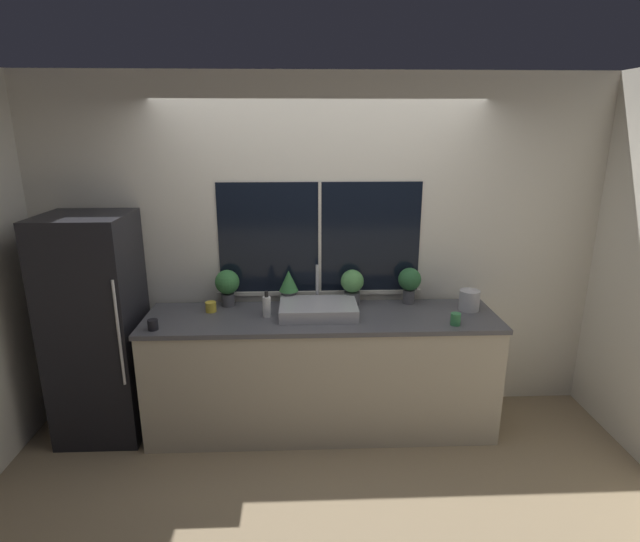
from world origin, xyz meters
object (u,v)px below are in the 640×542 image
(potted_plant_far_right, at_px, (410,282))
(mug_green, at_px, (456,319))
(mug_black, at_px, (153,325))
(potted_plant_far_left, at_px, (227,284))
(mug_yellow, at_px, (211,307))
(sink, at_px, (318,309))
(potted_plant_center_left, at_px, (289,286))
(refrigerator, at_px, (97,328))
(kettle, at_px, (469,299))
(soap_bottle, at_px, (267,306))
(potted_plant_center_right, at_px, (352,285))

(potted_plant_far_right, xyz_separation_m, mug_green, (0.24, -0.47, -0.14))
(mug_black, bearing_deg, potted_plant_far_left, 46.12)
(mug_yellow, bearing_deg, sink, -6.50)
(potted_plant_center_left, relative_size, mug_black, 3.76)
(refrigerator, xyz_separation_m, potted_plant_far_right, (2.39, 0.23, 0.26))
(potted_plant_center_left, height_order, kettle, potted_plant_center_left)
(sink, bearing_deg, mug_yellow, 173.50)
(potted_plant_far_right, relative_size, kettle, 1.66)
(kettle, bearing_deg, potted_plant_center_left, 172.84)
(potted_plant_center_left, xyz_separation_m, mug_black, (-0.94, -0.48, -0.12))
(refrigerator, distance_m, sink, 1.66)
(mug_yellow, bearing_deg, soap_bottle, -15.11)
(sink, bearing_deg, potted_plant_center_right, 39.21)
(potted_plant_center_right, height_order, soap_bottle, potted_plant_center_right)
(mug_green, distance_m, mug_black, 2.14)
(sink, distance_m, mug_black, 1.19)
(potted_plant_far_left, distance_m, potted_plant_center_left, 0.48)
(potted_plant_center_right, bearing_deg, refrigerator, -173.10)
(sink, height_order, mug_black, sink)
(sink, xyz_separation_m, mug_yellow, (-0.82, 0.09, -0.01))
(potted_plant_center_right, bearing_deg, mug_black, -161.73)
(potted_plant_center_left, height_order, mug_yellow, potted_plant_center_left)
(potted_plant_center_right, distance_m, mug_black, 1.52)
(sink, distance_m, potted_plant_center_right, 0.38)
(potted_plant_center_right, distance_m, potted_plant_far_right, 0.46)
(potted_plant_far_left, relative_size, kettle, 1.65)
(refrigerator, xyz_separation_m, soap_bottle, (1.27, -0.02, 0.16))
(refrigerator, relative_size, kettle, 9.71)
(refrigerator, height_order, potted_plant_center_left, refrigerator)
(potted_plant_far_right, bearing_deg, potted_plant_center_right, 180.00)
(mug_black, bearing_deg, mug_green, 0.18)
(potted_plant_center_right, bearing_deg, potted_plant_far_right, -0.00)
(mug_yellow, height_order, kettle, kettle)
(potted_plant_center_left, xyz_separation_m, potted_plant_far_right, (0.96, -0.00, 0.02))
(sink, bearing_deg, soap_bottle, -176.41)
(sink, height_order, kettle, sink)
(potted_plant_center_left, relative_size, potted_plant_far_right, 0.97)
(potted_plant_far_left, relative_size, potted_plant_center_left, 1.03)
(refrigerator, relative_size, mug_black, 22.75)
(refrigerator, relative_size, mug_green, 19.66)
(refrigerator, xyz_separation_m, mug_black, (0.49, -0.24, 0.12))
(refrigerator, height_order, sink, refrigerator)
(potted_plant_far_right, bearing_deg, potted_plant_far_left, 180.00)
(potted_plant_far_right, relative_size, mug_black, 3.88)
(mug_yellow, bearing_deg, potted_plant_center_right, 6.92)
(potted_plant_far_right, bearing_deg, mug_black, -165.93)
(sink, relative_size, kettle, 3.30)
(mug_black, bearing_deg, mug_yellow, 44.92)
(potted_plant_center_right, relative_size, mug_yellow, 3.43)
(potted_plant_center_left, relative_size, kettle, 1.61)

